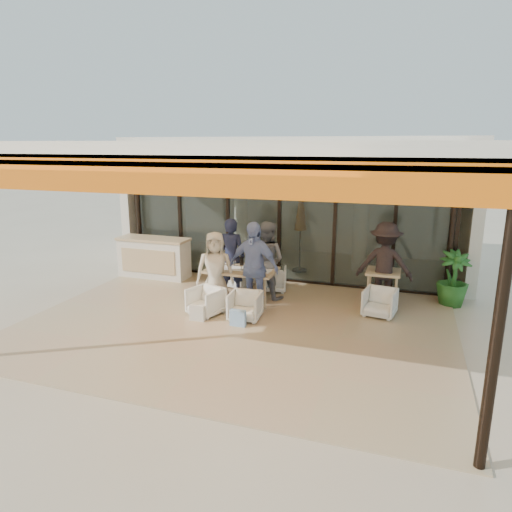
{
  "coord_description": "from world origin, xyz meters",
  "views": [
    {
      "loc": [
        2.95,
        -7.6,
        3.38
      ],
      "look_at": [
        0.1,
        0.9,
        1.15
      ],
      "focal_mm": 32.0,
      "sensor_mm": 36.0,
      "label": 1
    }
  ],
  "objects": [
    {
      "name": "terrace_floor",
      "position": [
        0.0,
        0.0,
        0.01
      ],
      "size": [
        8.0,
        6.0,
        0.01
      ],
      "primitive_type": "cube",
      "color": "tan",
      "rests_on": "ground"
    },
    {
      "name": "chair_near_left",
      "position": [
        -0.76,
        0.3,
        0.31
      ],
      "size": [
        0.76,
        0.73,
        0.62
      ],
      "primitive_type": "imported",
      "rotation": [
        0.0,
        0.0,
        -0.33
      ],
      "color": "white",
      "rests_on": "ground"
    },
    {
      "name": "diner_grey",
      "position": [
        0.08,
        1.7,
        0.87
      ],
      "size": [
        0.96,
        0.82,
        1.74
      ],
      "primitive_type": "imported",
      "rotation": [
        0.0,
        0.0,
        2.93
      ],
      "color": "slate",
      "rests_on": "ground"
    },
    {
      "name": "interior_block",
      "position": [
        0.01,
        5.31,
        2.23
      ],
      "size": [
        9.05,
        3.62,
        3.52
      ],
      "color": "silver",
      "rests_on": "ground"
    },
    {
      "name": "ground",
      "position": [
        0.0,
        0.0,
        0.0
      ],
      "size": [
        70.0,
        70.0,
        0.0
      ],
      "primitive_type": "plane",
      "color": "#C6B293",
      "rests_on": "ground"
    },
    {
      "name": "diner_cream",
      "position": [
        -0.76,
        0.8,
        0.81
      ],
      "size": [
        0.91,
        0.74,
        1.61
      ],
      "primitive_type": "imported",
      "rotation": [
        0.0,
        0.0,
        0.33
      ],
      "color": "beige",
      "rests_on": "ground"
    },
    {
      "name": "diner_periwinkle",
      "position": [
        0.08,
        0.8,
        0.94
      ],
      "size": [
        1.16,
        0.64,
        1.87
      ],
      "primitive_type": "imported",
      "rotation": [
        0.0,
        0.0,
        -0.17
      ],
      "color": "#7590C4",
      "rests_on": "ground"
    },
    {
      "name": "potted_palm",
      "position": [
        3.97,
        2.49,
        0.59
      ],
      "size": [
        0.83,
        0.83,
        1.18
      ],
      "primitive_type": "imported",
      "rotation": [
        0.0,
        0.0,
        0.3
      ],
      "color": "#1E5919",
      "rests_on": "ground"
    },
    {
      "name": "host_counter",
      "position": [
        -3.12,
        2.3,
        0.53
      ],
      "size": [
        1.85,
        0.65,
        1.04
      ],
      "color": "silver",
      "rests_on": "ground"
    },
    {
      "name": "tote_bag_blue",
      "position": [
        0.08,
        -0.1,
        0.17
      ],
      "size": [
        0.3,
        0.1,
        0.34
      ],
      "primitive_type": "cube",
      "color": "#99BFD8",
      "rests_on": "ground"
    },
    {
      "name": "chair_near_right",
      "position": [
        0.08,
        0.3,
        0.31
      ],
      "size": [
        0.64,
        0.61,
        0.62
      ],
      "primitive_type": "imported",
      "rotation": [
        0.0,
        0.0,
        0.08
      ],
      "color": "white",
      "rests_on": "ground"
    },
    {
      "name": "tote_bag_cream",
      "position": [
        -0.76,
        -0.1,
        0.17
      ],
      "size": [
        0.3,
        0.1,
        0.34
      ],
      "primitive_type": "cube",
      "color": "silver",
      "rests_on": "ground"
    },
    {
      "name": "glass_storefront",
      "position": [
        0.0,
        3.0,
        1.6
      ],
      "size": [
        8.08,
        0.1,
        3.2
      ],
      "color": "#9EADA3",
      "rests_on": "ground"
    },
    {
      "name": "side_chair",
      "position": [
        2.56,
        1.33,
        0.31
      ],
      "size": [
        0.69,
        0.66,
        0.62
      ],
      "primitive_type": "imported",
      "rotation": [
        0.0,
        0.0,
        -0.16
      ],
      "color": "white",
      "rests_on": "ground"
    },
    {
      "name": "chair_far_left",
      "position": [
        -0.76,
        2.2,
        0.3
      ],
      "size": [
        0.69,
        0.67,
        0.59
      ],
      "primitive_type": "imported",
      "rotation": [
        0.0,
        0.0,
        2.88
      ],
      "color": "white",
      "rests_on": "ground"
    },
    {
      "name": "standing_woman",
      "position": [
        2.57,
        2.04,
        0.9
      ],
      "size": [
        1.17,
        0.69,
        1.79
      ],
      "primitive_type": "imported",
      "rotation": [
        0.0,
        0.0,
        3.12
      ],
      "color": "black",
      "rests_on": "ground"
    },
    {
      "name": "side_table",
      "position": [
        2.56,
        2.08,
        0.64
      ],
      "size": [
        0.7,
        0.7,
        0.74
      ],
      "color": "tan",
      "rests_on": "ground"
    },
    {
      "name": "dining_table",
      "position": [
        -0.35,
        1.26,
        0.69
      ],
      "size": [
        1.5,
        0.9,
        0.93
      ],
      "color": "tan",
      "rests_on": "ground"
    },
    {
      "name": "terrace_structure",
      "position": [
        0.0,
        -0.26,
        3.25
      ],
      "size": [
        8.0,
        6.0,
        3.4
      ],
      "color": "silver",
      "rests_on": "ground"
    },
    {
      "name": "diner_navy",
      "position": [
        -0.76,
        1.7,
        0.88
      ],
      "size": [
        0.7,
        0.51,
        1.76
      ],
      "primitive_type": "imported",
      "rotation": [
        0.0,
        0.0,
        3.28
      ],
      "color": "#181D35",
      "rests_on": "ground"
    },
    {
      "name": "chair_far_right",
      "position": [
        0.08,
        2.2,
        0.32
      ],
      "size": [
        0.74,
        0.71,
        0.64
      ],
      "primitive_type": "imported",
      "rotation": [
        0.0,
        0.0,
        3.37
      ],
      "color": "white",
      "rests_on": "ground"
    }
  ]
}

